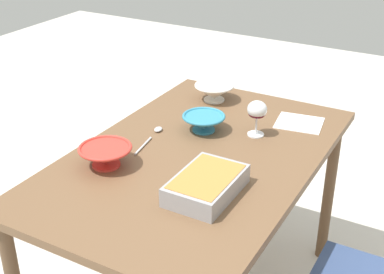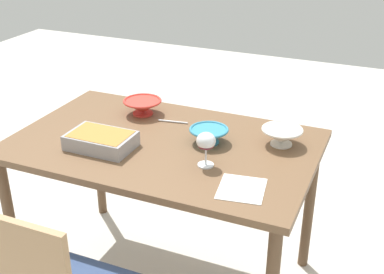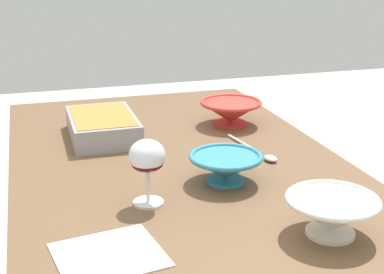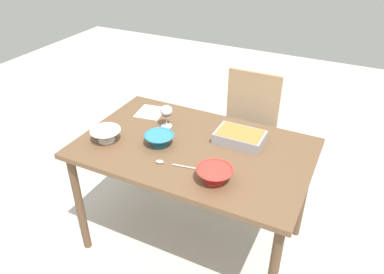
{
  "view_description": "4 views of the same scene",
  "coord_description": "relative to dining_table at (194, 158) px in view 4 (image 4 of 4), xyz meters",
  "views": [
    {
      "loc": [
        -1.54,
        -0.85,
        1.73
      ],
      "look_at": [
        0.05,
        0.05,
        0.8
      ],
      "focal_mm": 50.07,
      "sensor_mm": 36.0,
      "label": 1
    },
    {
      "loc": [
        0.92,
        -1.81,
        1.77
      ],
      "look_at": [
        0.14,
        -0.01,
        0.82
      ],
      "focal_mm": 47.27,
      "sensor_mm": 36.0,
      "label": 2
    },
    {
      "loc": [
        1.35,
        -0.36,
        1.3
      ],
      "look_at": [
        0.08,
        0.02,
        0.85
      ],
      "focal_mm": 52.99,
      "sensor_mm": 36.0,
      "label": 3
    },
    {
      "loc": [
        -0.79,
        1.63,
        1.96
      ],
      "look_at": [
        0.01,
        0.01,
        0.84
      ],
      "focal_mm": 34.89,
      "sensor_mm": 36.0,
      "label": 4
    }
  ],
  "objects": [
    {
      "name": "ground_plane",
      "position": [
        0.0,
        0.0,
        -0.69
      ],
      "size": [
        8.0,
        8.0,
        0.0
      ],
      "primitive_type": "plane",
      "color": "beige"
    },
    {
      "name": "dining_table",
      "position": [
        0.0,
        0.0,
        0.0
      ],
      "size": [
        1.35,
        0.85,
        0.77
      ],
      "color": "brown",
      "rests_on": "ground_plane"
    },
    {
      "name": "chair",
      "position": [
        -0.07,
        -0.79,
        -0.19
      ],
      "size": [
        0.44,
        0.42,
        0.91
      ],
      "color": "#334772",
      "rests_on": "ground_plane"
    },
    {
      "name": "wine_glass",
      "position": [
        0.26,
        -0.13,
        0.19
      ],
      "size": [
        0.08,
        0.08,
        0.15
      ],
      "color": "white",
      "rests_on": "dining_table"
    },
    {
      "name": "casserole_dish",
      "position": [
        -0.22,
        -0.16,
        0.12
      ],
      "size": [
        0.28,
        0.19,
        0.07
      ],
      "color": "#99999E",
      "rests_on": "dining_table"
    },
    {
      "name": "mixing_bowl",
      "position": [
        0.19,
        0.07,
        0.12
      ],
      "size": [
        0.18,
        0.18,
        0.07
      ],
      "color": "teal",
      "rests_on": "dining_table"
    },
    {
      "name": "small_bowl",
      "position": [
        -0.23,
        0.24,
        0.13
      ],
      "size": [
        0.19,
        0.19,
        0.08
      ],
      "color": "red",
      "rests_on": "dining_table"
    },
    {
      "name": "serving_bowl",
      "position": [
        0.49,
        0.18,
        0.13
      ],
      "size": [
        0.18,
        0.18,
        0.08
      ],
      "color": "white",
      "rests_on": "dining_table"
    },
    {
      "name": "serving_spoon",
      "position": [
        0.05,
        0.22,
        0.09
      ],
      "size": [
        0.24,
        0.06,
        0.01
      ],
      "color": "silver",
      "rests_on": "dining_table"
    },
    {
      "name": "napkin",
      "position": [
        0.45,
        -0.25,
        0.08
      ],
      "size": [
        0.2,
        0.21,
        0.0
      ],
      "primitive_type": "cube",
      "rotation": [
        0.0,
        0.0,
        0.15
      ],
      "color": "white",
      "rests_on": "dining_table"
    }
  ]
}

